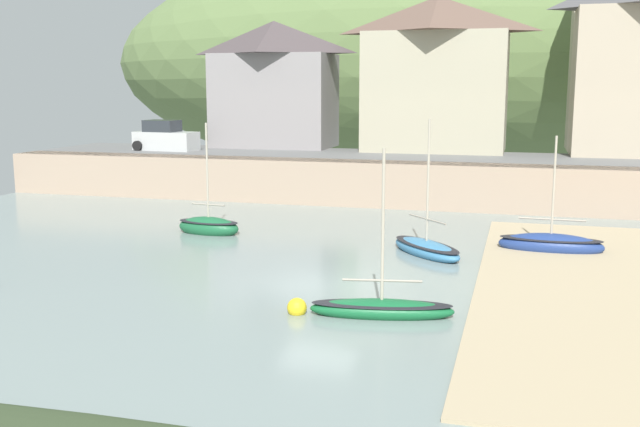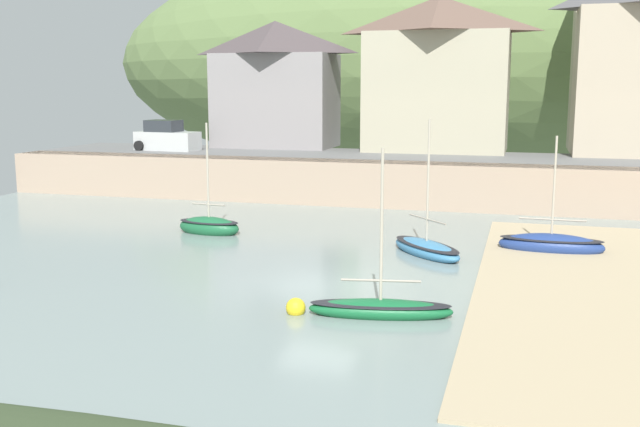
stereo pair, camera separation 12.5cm
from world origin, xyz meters
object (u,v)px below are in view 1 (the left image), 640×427
at_px(church_with_spire, 595,22).
at_px(sailboat_white_hull, 209,226).
at_px(fishing_boat_green, 382,308).
at_px(parked_car_near_slipway, 165,138).
at_px(waterfront_building_centre, 437,73).
at_px(sailboat_nearest_shore, 426,248).
at_px(rowboat_small_beached, 551,244).
at_px(mooring_buoy, 297,308).
at_px(waterfront_building_left, 274,83).

bearing_deg(church_with_spire, sailboat_white_hull, -128.60).
height_order(fishing_boat_green, parked_car_near_slipway, fishing_boat_green).
bearing_deg(parked_car_near_slipway, waterfront_building_centre, 20.43).
bearing_deg(sailboat_nearest_shore, sailboat_white_hull, -141.13).
relative_size(sailboat_white_hull, fishing_boat_green, 1.03).
distance_m(waterfront_building_centre, fishing_boat_green, 28.75).
bearing_deg(sailboat_nearest_shore, parked_car_near_slipway, -170.63).
relative_size(sailboat_nearest_shore, parked_car_near_slipway, 1.28).
height_order(waterfront_building_centre, church_with_spire, church_with_spire).
distance_m(church_with_spire, fishing_boat_green, 34.34).
bearing_deg(sailboat_white_hull, waterfront_building_centre, 72.87).
relative_size(waterfront_building_centre, rowboat_small_beached, 2.00).
height_order(waterfront_building_centre, mooring_buoy, waterfront_building_centre).
bearing_deg(sailboat_white_hull, mooring_buoy, -47.78).
relative_size(sailboat_nearest_shore, rowboat_small_beached, 1.12).
distance_m(church_with_spire, parked_car_near_slipway, 28.83).
distance_m(church_with_spire, mooring_buoy, 35.38).
distance_m(sailboat_nearest_shore, rowboat_small_beached, 5.01).
distance_m(waterfront_building_centre, mooring_buoy, 29.13).
relative_size(waterfront_building_left, waterfront_building_centre, 0.87).
height_order(waterfront_building_left, church_with_spire, church_with_spire).
xyz_separation_m(waterfront_building_centre, fishing_boat_green, (1.85, -27.80, -7.08)).
xyz_separation_m(fishing_boat_green, parked_car_near_slipway, (-18.74, 23.30, 2.97)).
relative_size(church_with_spire, fishing_boat_green, 3.19).
bearing_deg(sailboat_nearest_shore, church_with_spire, 120.04).
relative_size(sailboat_nearest_shore, mooring_buoy, 9.40).
bearing_deg(fishing_boat_green, sailboat_white_hull, 124.86).
distance_m(waterfront_building_centre, church_with_spire, 10.95).
relative_size(waterfront_building_centre, fishing_boat_green, 1.95).
height_order(waterfront_building_left, sailboat_white_hull, waterfront_building_left).
relative_size(church_with_spire, sailboat_white_hull, 3.09).
bearing_deg(waterfront_building_left, parked_car_near_slipway, -142.95).
bearing_deg(church_with_spire, mooring_buoy, -107.59).
xyz_separation_m(church_with_spire, parked_car_near_slipway, (-26.54, -8.50, -7.37)).
bearing_deg(mooring_buoy, fishing_boat_green, 10.23).
bearing_deg(mooring_buoy, parked_car_near_slipway, 124.52).
xyz_separation_m(sailboat_white_hull, sailboat_nearest_shore, (9.98, -1.58, -0.07)).
xyz_separation_m(waterfront_building_left, fishing_boat_green, (12.78, -27.80, -6.46)).
relative_size(fishing_boat_green, rowboat_small_beached, 1.03).
xyz_separation_m(waterfront_building_left, sailboat_nearest_shore, (13.00, -19.58, -6.44)).
bearing_deg(waterfront_building_centre, parked_car_near_slipway, -165.08).
relative_size(waterfront_building_left, fishing_boat_green, 1.69).
xyz_separation_m(church_with_spire, sailboat_white_hull, (-17.56, -22.00, -10.26)).
xyz_separation_m(sailboat_nearest_shore, rowboat_small_beached, (4.71, 1.69, 0.06)).
bearing_deg(parked_car_near_slipway, waterfront_building_left, 42.55).
distance_m(sailboat_white_hull, mooring_buoy, 12.60).
bearing_deg(mooring_buoy, sailboat_nearest_shore, 73.07).
xyz_separation_m(church_with_spire, mooring_buoy, (-10.22, -32.24, -10.40)).
bearing_deg(fishing_boat_green, waterfront_building_left, 104.68).
relative_size(sailboat_white_hull, mooring_buoy, 8.90).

